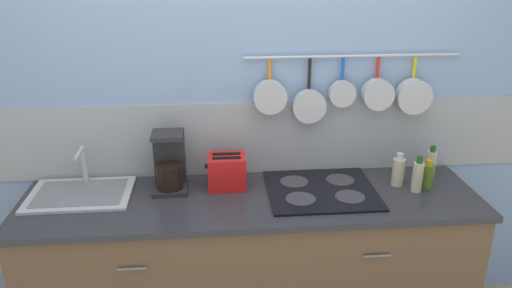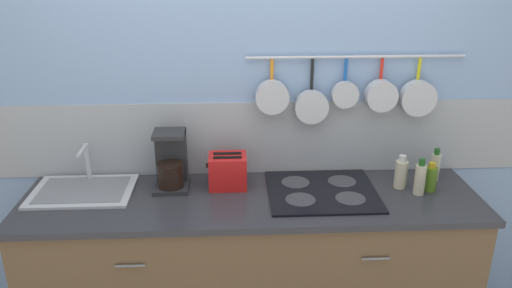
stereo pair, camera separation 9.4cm
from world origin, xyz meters
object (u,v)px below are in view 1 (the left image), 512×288
at_px(bottle_cooking_wine, 398,171).
at_px(bottle_vinegar, 431,163).
at_px(toaster, 227,171).
at_px(bottle_hot_sauce, 417,176).
at_px(coffee_maker, 170,165).
at_px(bottle_olive_oil, 428,175).

bearing_deg(bottle_cooking_wine, bottle_vinegar, 20.67).
relative_size(toaster, bottle_hot_sauce, 1.09).
xyz_separation_m(bottle_hot_sauce, bottle_vinegar, (0.15, 0.16, -0.00)).
relative_size(toaster, bottle_vinegar, 1.16).
bearing_deg(toaster, bottle_hot_sauce, -7.77).
bearing_deg(coffee_maker, bottle_hot_sauce, -6.80).
bearing_deg(bottle_vinegar, toaster, -178.78).
bearing_deg(toaster, bottle_olive_oil, -5.41).
bearing_deg(bottle_hot_sauce, coffee_maker, 173.20).
xyz_separation_m(coffee_maker, toaster, (0.31, -0.02, -0.04)).
distance_m(coffee_maker, bottle_olive_oil, 1.41).
height_order(bottle_hot_sauce, bottle_vinegar, bottle_hot_sauce).
bearing_deg(bottle_cooking_wine, bottle_hot_sauce, -46.87).
distance_m(toaster, bottle_olive_oil, 1.10).
distance_m(bottle_hot_sauce, bottle_vinegar, 0.22).
relative_size(bottle_cooking_wine, bottle_hot_sauce, 0.93).
height_order(toaster, bottle_hot_sauce, bottle_hot_sauce).
xyz_separation_m(bottle_olive_oil, bottle_vinegar, (0.07, 0.13, 0.01)).
xyz_separation_m(coffee_maker, bottle_hot_sauce, (1.33, -0.16, -0.04)).
distance_m(bottle_cooking_wine, bottle_hot_sauce, 0.11).
height_order(bottle_olive_oil, bottle_vinegar, bottle_vinegar).
bearing_deg(coffee_maker, bottle_olive_oil, -5.00).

